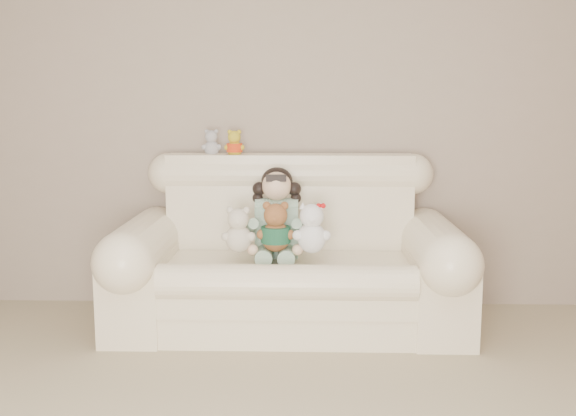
{
  "coord_description": "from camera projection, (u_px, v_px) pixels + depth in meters",
  "views": [
    {
      "loc": [
        -0.1,
        -1.98,
        1.37
      ],
      "look_at": [
        -0.21,
        1.9,
        0.75
      ],
      "focal_mm": 42.38,
      "sensor_mm": 36.0,
      "label": 1
    }
  ],
  "objects": [
    {
      "name": "wall_back",
      "position": [
        322.0,
        110.0,
        4.43
      ],
      "size": [
        4.5,
        0.0,
        4.5
      ],
      "primitive_type": "plane",
      "rotation": [
        1.57,
        0.0,
        0.0
      ],
      "color": "#A49282",
      "rests_on": "ground"
    },
    {
      "name": "sofa",
      "position": [
        288.0,
        244.0,
        4.06
      ],
      "size": [
        2.1,
        0.95,
        1.03
      ],
      "primitive_type": null,
      "color": "#FFEBCD",
      "rests_on": "floor"
    },
    {
      "name": "seated_child",
      "position": [
        277.0,
        212.0,
        4.11
      ],
      "size": [
        0.34,
        0.41,
        0.56
      ],
      "primitive_type": null,
      "rotation": [
        0.0,
        0.0,
        0.01
      ],
      "color": "#2D704A",
      "rests_on": "sofa"
    },
    {
      "name": "brown_teddy",
      "position": [
        276.0,
        222.0,
        3.92
      ],
      "size": [
        0.24,
        0.19,
        0.34
      ],
      "primitive_type": null,
      "rotation": [
        0.0,
        0.0,
        0.11
      ],
      "color": "brown",
      "rests_on": "sofa"
    },
    {
      "name": "white_cat",
      "position": [
        312.0,
        223.0,
        3.89
      ],
      "size": [
        0.27,
        0.25,
        0.35
      ],
      "primitive_type": null,
      "rotation": [
        0.0,
        0.0,
        -0.41
      ],
      "color": "white",
      "rests_on": "sofa"
    },
    {
      "name": "cream_teddy",
      "position": [
        239.0,
        225.0,
        3.9
      ],
      "size": [
        0.22,
        0.18,
        0.31
      ],
      "primitive_type": null,
      "rotation": [
        0.0,
        0.0,
        0.15
      ],
      "color": "white",
      "rests_on": "sofa"
    },
    {
      "name": "yellow_mini_bear",
      "position": [
        234.0,
        141.0,
        4.32
      ],
      "size": [
        0.14,
        0.12,
        0.2
      ],
      "primitive_type": null,
      "rotation": [
        0.0,
        0.0,
        -0.17
      ],
      "color": "gold",
      "rests_on": "sofa"
    },
    {
      "name": "grey_mini_plush",
      "position": [
        212.0,
        140.0,
        4.34
      ],
      "size": [
        0.16,
        0.14,
        0.2
      ],
      "primitive_type": null,
      "rotation": [
        0.0,
        0.0,
        -0.37
      ],
      "color": "#B7B8BE",
      "rests_on": "sofa"
    }
  ]
}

